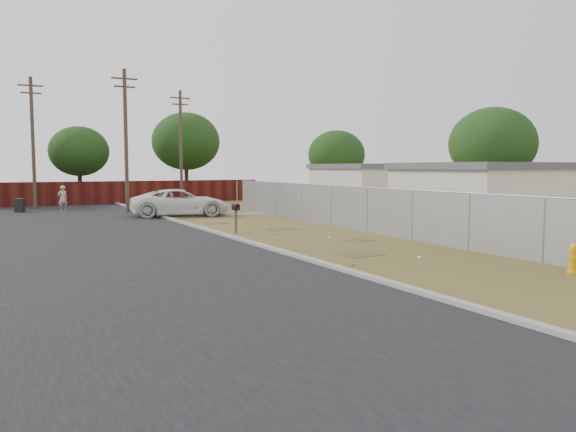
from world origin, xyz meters
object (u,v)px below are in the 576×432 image
pickup_truck (181,203)px  mailbox (236,210)px  fire_hydrant (574,259)px  pedestrian (63,199)px  trash_bin (20,205)px

pickup_truck → mailbox: bearing=-173.3°
fire_hydrant → pickup_truck: (-4.21, 22.50, 0.40)m
mailbox → pedestrian: size_ratio=0.76×
pickup_truck → pedestrian: bearing=50.7°
mailbox → trash_bin: 18.67m
fire_hydrant → mailbox: mailbox is taller
mailbox → pickup_truck: pickup_truck is taller
trash_bin → pedestrian: bearing=-19.3°
pedestrian → mailbox: bearing=90.6°
mailbox → pedestrian: pedestrian is taller
pickup_truck → pedestrian: size_ratio=3.36×
mailbox → pedestrian: (-5.45, 16.02, -0.18)m
pickup_truck → fire_hydrant: bearing=-160.4°
trash_bin → fire_hydrant: bearing=-67.3°
trash_bin → pickup_truck: bearing=-41.7°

